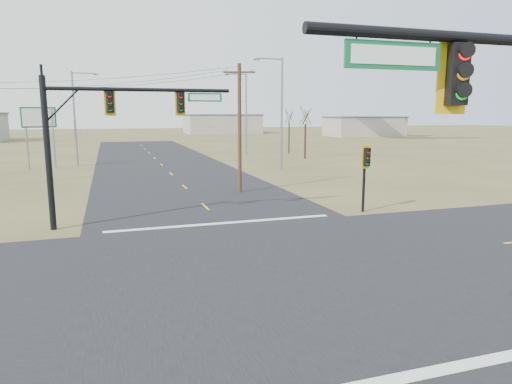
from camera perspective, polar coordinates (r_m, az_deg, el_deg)
ground at (r=17.15m, az=1.89°, el=-9.71°), size 320.00×320.00×0.00m
road_ew at (r=17.15m, az=1.89°, el=-9.68°), size 160.00×14.00×0.02m
road_ns at (r=17.14m, az=1.89°, el=-9.67°), size 14.00×160.00×0.02m
stop_bar_near at (r=11.05m, az=16.18°, el=-21.72°), size 12.00×0.40×0.01m
stop_bar_far at (r=24.04m, az=-4.18°, el=-3.90°), size 12.00×0.40×0.01m
mast_arm_far at (r=24.14m, az=-17.99°, el=8.56°), size 9.25×0.53×7.49m
pedestal_signal_ne at (r=26.98m, az=13.60°, el=3.61°), size 0.60×0.51×3.95m
utility_pole_near at (r=32.87m, az=-2.06°, el=8.16°), size 2.16×0.80×9.14m
highway_sign at (r=52.30m, az=-25.47°, el=7.53°), size 3.27×0.98×6.32m
streetlight_a at (r=47.09m, az=2.95°, el=10.55°), size 3.13×0.35×11.21m
streetlight_b at (r=63.14m, az=-1.46°, el=10.30°), size 3.07×0.30×11.04m
streetlight_c at (r=53.23m, az=-21.52°, el=9.13°), size 2.82×0.32×10.09m
bare_tree_c at (r=57.77m, az=6.22°, el=9.53°), size 3.87×3.87×6.94m
bare_tree_d at (r=65.21m, az=4.18°, el=9.46°), size 2.63×2.63×6.57m
warehouse_mid at (r=128.89m, az=-4.25°, el=8.43°), size 20.00×12.00×5.00m
warehouse_right at (r=117.09m, az=13.35°, el=7.92°), size 18.00×10.00×4.50m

